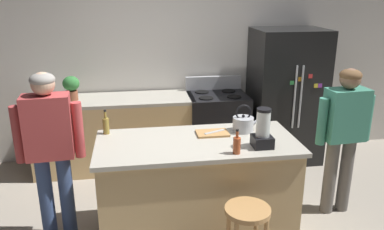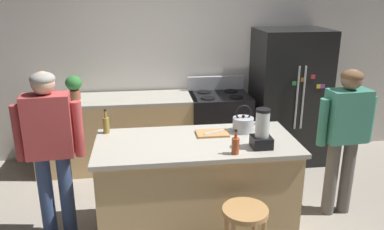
% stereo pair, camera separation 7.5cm
% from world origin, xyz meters
% --- Properties ---
extents(ground_plane, '(14.00, 14.00, 0.00)m').
position_xyz_m(ground_plane, '(0.00, 0.00, 0.00)').
color(ground_plane, '#9E9384').
extents(back_wall, '(8.00, 0.10, 2.70)m').
position_xyz_m(back_wall, '(0.00, 1.95, 1.35)').
color(back_wall, silver).
rests_on(back_wall, ground_plane).
extents(kitchen_island, '(1.82, 0.85, 0.93)m').
position_xyz_m(kitchen_island, '(0.00, 0.00, 0.47)').
color(kitchen_island, tan).
rests_on(kitchen_island, ground_plane).
extents(back_counter_run, '(2.00, 0.64, 0.93)m').
position_xyz_m(back_counter_run, '(-0.80, 1.55, 0.47)').
color(back_counter_run, tan).
rests_on(back_counter_run, ground_plane).
extents(refrigerator, '(0.90, 0.73, 1.76)m').
position_xyz_m(refrigerator, '(1.44, 1.50, 0.88)').
color(refrigerator, black).
rests_on(refrigerator, ground_plane).
extents(stove_range, '(0.76, 0.65, 1.11)m').
position_xyz_m(stove_range, '(0.52, 1.52, 0.48)').
color(stove_range, black).
rests_on(stove_range, ground_plane).
extents(person_by_island_left, '(0.60, 0.25, 1.59)m').
position_xyz_m(person_by_island_left, '(-1.29, 0.09, 0.96)').
color(person_by_island_left, '#384C7A').
rests_on(person_by_island_left, ground_plane).
extents(person_by_sink_right, '(0.59, 0.25, 1.53)m').
position_xyz_m(person_by_sink_right, '(1.50, 0.13, 0.92)').
color(person_by_sink_right, '#66605B').
rests_on(person_by_sink_right, ground_plane).
extents(bar_stool, '(0.36, 0.36, 0.63)m').
position_xyz_m(bar_stool, '(0.29, -0.69, 0.49)').
color(bar_stool, '#B7844C').
rests_on(bar_stool, ground_plane).
extents(potted_plant, '(0.20, 0.20, 0.30)m').
position_xyz_m(potted_plant, '(-1.30, 1.55, 1.11)').
color(potted_plant, brown).
rests_on(potted_plant, back_counter_run).
extents(blender_appliance, '(0.17, 0.17, 0.35)m').
position_xyz_m(blender_appliance, '(0.54, -0.22, 1.08)').
color(blender_appliance, black).
rests_on(blender_appliance, kitchen_island).
extents(bottle_cooking_sauce, '(0.06, 0.06, 0.22)m').
position_xyz_m(bottle_cooking_sauce, '(0.28, -0.32, 1.01)').
color(bottle_cooking_sauce, '#B24C26').
rests_on(bottle_cooking_sauce, kitchen_island).
extents(bottle_vinegar, '(0.06, 0.06, 0.24)m').
position_xyz_m(bottle_vinegar, '(-0.82, 0.31, 1.02)').
color(bottle_vinegar, olive).
rests_on(bottle_vinegar, kitchen_island).
extents(tea_kettle, '(0.28, 0.20, 0.27)m').
position_xyz_m(tea_kettle, '(0.48, 0.18, 1.01)').
color(tea_kettle, '#B7BABF').
rests_on(tea_kettle, kitchen_island).
extents(cutting_board, '(0.30, 0.20, 0.02)m').
position_xyz_m(cutting_board, '(0.17, 0.15, 0.94)').
color(cutting_board, '#B7844C').
rests_on(cutting_board, kitchen_island).
extents(chef_knife, '(0.21, 0.12, 0.01)m').
position_xyz_m(chef_knife, '(0.19, 0.15, 0.96)').
color(chef_knife, '#B7BABF').
rests_on(chef_knife, cutting_board).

